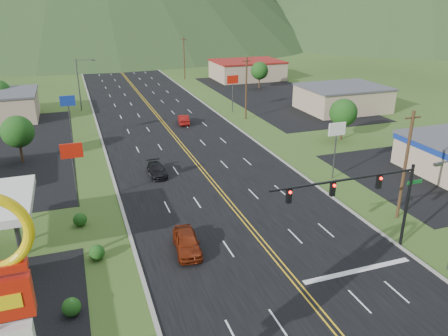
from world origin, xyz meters
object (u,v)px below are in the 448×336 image
object	(u,v)px
car_red_near	(187,243)
car_red_far	(183,119)
streetlight_west	(80,81)
traffic_signal	(366,192)
car_dark_mid	(157,170)

from	to	relation	value
car_red_near	car_red_far	bearing A→B (deg)	81.31
streetlight_west	car_red_far	bearing A→B (deg)	-45.13
traffic_signal	car_red_near	distance (m)	14.29
traffic_signal	streetlight_west	bearing A→B (deg)	107.97
car_red_near	car_red_far	size ratio (longest dim) A/B	1.06
traffic_signal	car_dark_mid	world-z (taller)	traffic_signal
car_red_near	car_dark_mid	size ratio (longest dim) A/B	1.09
car_dark_mid	car_red_far	bearing A→B (deg)	67.19
car_red_far	traffic_signal	bearing A→B (deg)	103.67
traffic_signal	car_red_far	size ratio (longest dim) A/B	2.95
streetlight_west	car_red_near	size ratio (longest dim) A/B	1.90
streetlight_west	car_dark_mid	size ratio (longest dim) A/B	2.07
traffic_signal	car_red_far	xyz separation A→B (m)	(-3.54, 41.32, -4.60)
car_dark_mid	car_red_far	xyz separation A→B (m)	(8.24, 20.02, 0.10)
car_dark_mid	car_red_far	size ratio (longest dim) A/B	0.98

